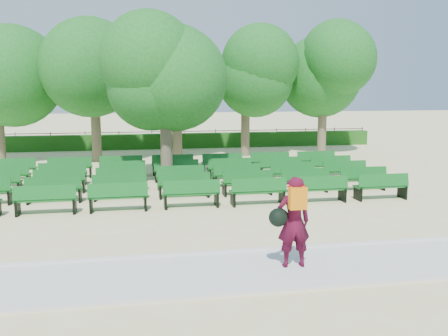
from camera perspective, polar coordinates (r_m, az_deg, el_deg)
name	(u,v)px	position (r m, az deg, el deg)	size (l,w,h in m)	color
ground	(200,195)	(17.25, -2.73, -3.16)	(120.00, 120.00, 0.00)	beige
paving	(251,271)	(10.24, 3.13, -11.64)	(30.00, 2.20, 0.06)	silver
curb	(239,252)	(11.29, 1.73, -9.53)	(30.00, 0.12, 0.10)	silver
hedge	(169,141)	(30.95, -6.34, 3.08)	(26.00, 0.70, 0.90)	#1D5515
fence	(168,148)	(31.40, -6.38, 2.34)	(26.00, 0.10, 1.02)	black
tree_line	(175,157)	(27.05, -5.67, 1.27)	(21.80, 6.80, 7.04)	#1B641F
bench_array	(180,186)	(18.50, -5.04, -2.06)	(1.77, 0.60, 1.11)	#0F5A1B
tree_among	(165,82)	(19.02, -6.73, 9.74)	(3.97, 3.97, 5.71)	brown
person	(293,221)	(10.18, 7.84, -5.98)	(0.88, 0.53, 1.86)	#43091E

